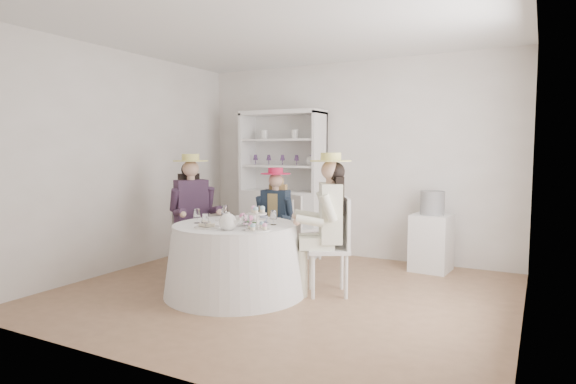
% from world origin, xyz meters
% --- Properties ---
extents(ground, '(4.50, 4.50, 0.00)m').
position_xyz_m(ground, '(0.00, 0.00, 0.00)').
color(ground, brown).
rests_on(ground, ground).
extents(ceiling, '(4.50, 4.50, 0.00)m').
position_xyz_m(ceiling, '(0.00, 0.00, 2.70)').
color(ceiling, white).
rests_on(ceiling, wall_back).
extents(wall_back, '(4.50, 0.00, 4.50)m').
position_xyz_m(wall_back, '(0.00, 2.00, 1.35)').
color(wall_back, silver).
rests_on(wall_back, ground).
extents(wall_front, '(4.50, 0.00, 4.50)m').
position_xyz_m(wall_front, '(0.00, -2.00, 1.35)').
color(wall_front, silver).
rests_on(wall_front, ground).
extents(wall_left, '(0.00, 4.50, 4.50)m').
position_xyz_m(wall_left, '(-2.25, 0.00, 1.35)').
color(wall_left, silver).
rests_on(wall_left, ground).
extents(wall_right, '(0.00, 4.50, 4.50)m').
position_xyz_m(wall_right, '(2.25, 0.00, 1.35)').
color(wall_right, silver).
rests_on(wall_right, ground).
extents(tea_table, '(1.47, 1.47, 0.73)m').
position_xyz_m(tea_table, '(-0.44, -0.25, 0.36)').
color(tea_table, white).
rests_on(tea_table, ground).
extents(hutch, '(1.33, 0.76, 2.04)m').
position_xyz_m(hutch, '(-0.94, 1.74, 0.73)').
color(hutch, silver).
rests_on(hutch, ground).
extents(side_table, '(0.49, 0.49, 0.70)m').
position_xyz_m(side_table, '(1.18, 1.66, 0.35)').
color(side_table, silver).
rests_on(side_table, ground).
extents(hatbox, '(0.36, 0.36, 0.29)m').
position_xyz_m(hatbox, '(1.18, 1.66, 0.84)').
color(hatbox, black).
rests_on(hatbox, side_table).
extents(guest_left, '(0.62, 0.57, 1.44)m').
position_xyz_m(guest_left, '(-1.31, 0.14, 0.81)').
color(guest_left, silver).
rests_on(guest_left, ground).
extents(guest_mid, '(0.47, 0.49, 1.28)m').
position_xyz_m(guest_mid, '(-0.50, 0.71, 0.72)').
color(guest_mid, silver).
rests_on(guest_mid, ground).
extents(guest_right, '(0.62, 0.57, 1.46)m').
position_xyz_m(guest_right, '(0.43, 0.17, 0.82)').
color(guest_right, silver).
rests_on(guest_right, ground).
extents(spare_chair, '(0.50, 0.50, 0.89)m').
position_xyz_m(spare_chair, '(-0.53, 1.48, 0.48)').
color(spare_chair, silver).
rests_on(spare_chair, ground).
extents(teacup_a, '(0.10, 0.10, 0.07)m').
position_xyz_m(teacup_a, '(-0.65, -0.09, 0.76)').
color(teacup_a, white).
rests_on(teacup_a, tea_table).
extents(teacup_b, '(0.07, 0.07, 0.06)m').
position_xyz_m(teacup_b, '(-0.42, 0.01, 0.76)').
color(teacup_b, white).
rests_on(teacup_b, tea_table).
extents(teacup_c, '(0.10, 0.10, 0.07)m').
position_xyz_m(teacup_c, '(-0.20, -0.06, 0.76)').
color(teacup_c, white).
rests_on(teacup_c, tea_table).
extents(flower_bowl, '(0.25, 0.25, 0.06)m').
position_xyz_m(flower_bowl, '(-0.22, -0.24, 0.76)').
color(flower_bowl, white).
rests_on(flower_bowl, tea_table).
extents(flower_arrangement, '(0.17, 0.17, 0.06)m').
position_xyz_m(flower_arrangement, '(-0.25, -0.33, 0.81)').
color(flower_arrangement, pink).
rests_on(flower_arrangement, tea_table).
extents(table_teapot, '(0.24, 0.17, 0.18)m').
position_xyz_m(table_teapot, '(-0.28, -0.60, 0.80)').
color(table_teapot, white).
rests_on(table_teapot, tea_table).
extents(sandwich_plate, '(0.25, 0.25, 0.05)m').
position_xyz_m(sandwich_plate, '(-0.54, -0.58, 0.74)').
color(sandwich_plate, white).
rests_on(sandwich_plate, tea_table).
extents(cupcake_stand, '(0.24, 0.24, 0.23)m').
position_xyz_m(cupcake_stand, '(-0.02, -0.49, 0.81)').
color(cupcake_stand, white).
rests_on(cupcake_stand, tea_table).
extents(stemware_set, '(0.84, 0.88, 0.15)m').
position_xyz_m(stemware_set, '(-0.44, -0.25, 0.80)').
color(stemware_set, white).
rests_on(stemware_set, tea_table).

